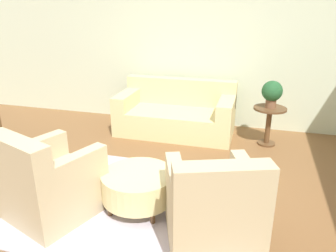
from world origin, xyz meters
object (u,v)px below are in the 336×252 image
at_px(ottoman_table, 138,185).
at_px(armchair_left, 49,184).
at_px(armchair_right, 213,210).
at_px(side_table, 269,120).
at_px(couch, 176,115).
at_px(potted_plant_on_side_table, 272,92).

bearing_deg(ottoman_table, armchair_left, -155.62).
distance_m(armchair_right, ottoman_table, 0.94).
bearing_deg(ottoman_table, side_table, 57.98).
height_order(armchair_right, side_table, armchair_right).
xyz_separation_m(couch, potted_plant_on_side_table, (1.52, -0.14, 0.54)).
distance_m(couch, ottoman_table, 2.31).
bearing_deg(armchair_left, armchair_right, -0.00).
relative_size(couch, side_table, 3.19).
bearing_deg(potted_plant_on_side_table, side_table, -90.00).
distance_m(ottoman_table, side_table, 2.55).
distance_m(armchair_right, side_table, 2.59).
height_order(armchair_right, potted_plant_on_side_table, potted_plant_on_side_table).
distance_m(armchair_right, potted_plant_on_side_table, 2.63).
height_order(armchair_left, potted_plant_on_side_table, potted_plant_on_side_table).
distance_m(couch, armchair_left, 2.76).
height_order(couch, potted_plant_on_side_table, potted_plant_on_side_table).
bearing_deg(side_table, ottoman_table, -122.02).
xyz_separation_m(armchair_left, ottoman_table, (0.83, 0.38, -0.10)).
height_order(armchair_left, ottoman_table, armchair_left).
xyz_separation_m(couch, side_table, (1.52, -0.14, 0.10)).
bearing_deg(couch, potted_plant_on_side_table, -5.35).
distance_m(armchair_left, armchair_right, 1.69).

